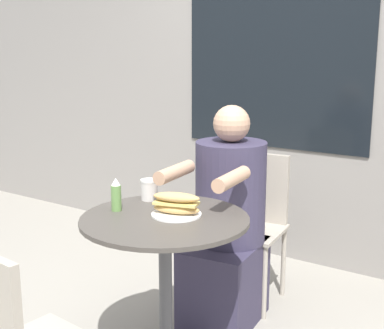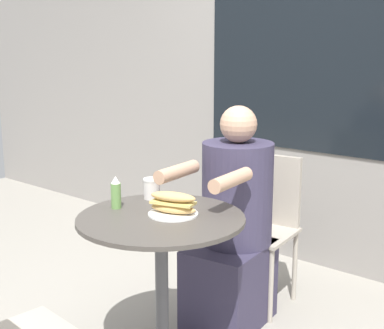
{
  "view_description": "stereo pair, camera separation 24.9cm",
  "coord_description": "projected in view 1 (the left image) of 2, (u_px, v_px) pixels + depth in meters",
  "views": [
    {
      "loc": [
        1.37,
        -1.8,
        1.49
      ],
      "look_at": [
        0.0,
        0.22,
        0.95
      ],
      "focal_mm": 50.0,
      "sensor_mm": 36.0,
      "label": 1
    },
    {
      "loc": [
        1.56,
        -1.65,
        1.49
      ],
      "look_at": [
        0.0,
        0.22,
        0.95
      ],
      "focal_mm": 50.0,
      "sensor_mm": 36.0,
      "label": 2
    }
  ],
  "objects": [
    {
      "name": "condiment_bottle",
      "position": [
        116.0,
        195.0,
        2.45
      ],
      "size": [
        0.05,
        0.05,
        0.15
      ],
      "color": "#66934C",
      "rests_on": "cafe_table"
    },
    {
      "name": "sandwich_on_plate",
      "position": [
        176.0,
        205.0,
        2.38
      ],
      "size": [
        0.23,
        0.23,
        0.1
      ],
      "rotation": [
        0.0,
        0.0,
        0.29
      ],
      "color": "white",
      "rests_on": "cafe_table"
    },
    {
      "name": "drink_cup",
      "position": [
        149.0,
        190.0,
        2.63
      ],
      "size": [
        0.09,
        0.09,
        0.1
      ],
      "color": "silver",
      "rests_on": "cafe_table"
    },
    {
      "name": "seated_diner",
      "position": [
        227.0,
        231.0,
        2.89
      ],
      "size": [
        0.44,
        0.7,
        1.19
      ],
      "rotation": [
        0.0,
        0.0,
        3.25
      ],
      "color": "#38334C",
      "rests_on": "ground_plane"
    },
    {
      "name": "cafe_table",
      "position": [
        165.0,
        259.0,
        2.41
      ],
      "size": [
        0.75,
        0.75,
        0.75
      ],
      "color": "#47423D",
      "rests_on": "ground_plane"
    },
    {
      "name": "diner_chair",
      "position": [
        255.0,
        213.0,
        3.18
      ],
      "size": [
        0.42,
        0.42,
        0.87
      ],
      "rotation": [
        0.0,
        0.0,
        3.25
      ],
      "color": "#ADA393",
      "rests_on": "ground_plane"
    },
    {
      "name": "storefront_wall",
      "position": [
        311.0,
        61.0,
        3.55
      ],
      "size": [
        8.0,
        0.09,
        2.8
      ],
      "color": "gray",
      "rests_on": "ground_plane"
    }
  ]
}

